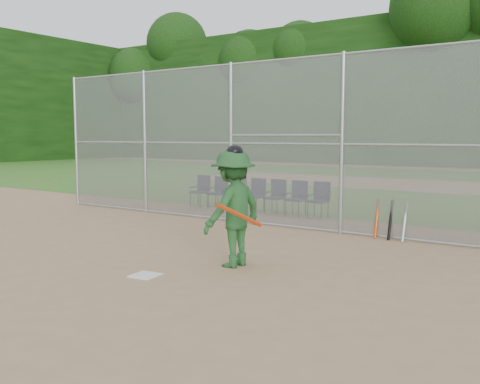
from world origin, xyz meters
The scene contains 15 objects.
ground centered at (0.00, 0.00, 0.00)m, with size 100.00×100.00×0.00m, color tan.
grass_strip centered at (0.00, 18.00, 0.01)m, with size 100.00×100.00×0.00m, color #356A20.
dirt_patch_far centered at (0.00, 18.00, 0.01)m, with size 24.00×24.00×0.00m, color tan.
backstop_fence centered at (0.00, 5.00, 2.07)m, with size 16.09×0.09×4.00m.
treeline centered at (0.00, 20.00, 5.50)m, with size 81.00×60.00×11.00m.
home_plate centered at (-0.03, -0.08, 0.01)m, with size 0.40×0.40×0.02m, color silver.
batter_at_plate centered at (0.74, 1.23, 0.99)m, with size 1.06×1.42×2.04m.
spare_bats centered at (2.14, 4.98, 0.42)m, with size 0.66×0.30×0.84m.
chair_0 centered at (-4.51, 6.82, 0.48)m, with size 0.54×0.52×0.96m, color #10173B, non-canonical shape.
chair_1 centered at (-3.83, 6.82, 0.48)m, with size 0.54×0.52×0.96m, color #10173B, non-canonical shape.
chair_2 centered at (-3.16, 6.82, 0.48)m, with size 0.54×0.52×0.96m, color #10173B, non-canonical shape.
chair_3 centered at (-2.48, 6.82, 0.48)m, with size 0.54×0.52×0.96m, color #10173B, non-canonical shape.
chair_4 centered at (-1.81, 6.82, 0.48)m, with size 0.54×0.52×0.96m, color #10173B, non-canonical shape.
chair_5 centered at (-1.13, 6.82, 0.48)m, with size 0.54×0.52×0.96m, color #10173B, non-canonical shape.
chair_6 centered at (-0.45, 6.82, 0.48)m, with size 0.54×0.52×0.96m, color #10173B, non-canonical shape.
Camera 1 is at (5.84, -5.97, 2.18)m, focal length 40.00 mm.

